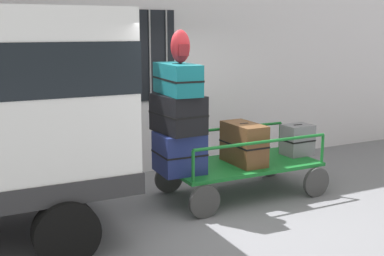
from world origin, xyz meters
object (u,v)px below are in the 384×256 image
suitcase_left_top (177,79)px  suitcase_center_bottom (297,140)px  luggage_cart (242,169)px  suitcase_midleft_bottom (244,144)px  suitcase_left_middle (178,114)px  suitcase_left_bottom (179,153)px  backpack (181,47)px

suitcase_left_top → suitcase_center_bottom: 2.31m
luggage_cart → suitcase_midleft_bottom: suitcase_midleft_bottom is taller
luggage_cart → suitcase_left_middle: suitcase_left_middle is taller
luggage_cart → suitcase_center_bottom: 1.08m
luggage_cart → suitcase_left_bottom: (-1.03, -0.01, 0.37)m
suitcase_left_top → suitcase_center_bottom: suitcase_left_top is taller
suitcase_left_top → backpack: (0.04, -0.03, 0.43)m
suitcase_center_bottom → luggage_cart: bearing=-179.0°
suitcase_midleft_bottom → suitcase_center_bottom: 1.04m
suitcase_left_middle → suitcase_midleft_bottom: bearing=-3.3°
suitcase_left_bottom → suitcase_left_middle: size_ratio=0.77×
suitcase_left_middle → backpack: size_ratio=1.83×
suitcase_left_top → suitcase_center_bottom: bearing=-0.5°
suitcase_left_top → suitcase_midleft_bottom: size_ratio=1.21×
suitcase_center_bottom → backpack: backpack is taller
suitcase_left_bottom → suitcase_left_top: 1.01m
luggage_cart → backpack: bearing=179.4°
suitcase_left_middle → suitcase_left_top: size_ratio=0.86×
suitcase_center_bottom → backpack: bearing=-179.8°
suitcase_left_middle → suitcase_midleft_bottom: suitcase_left_middle is taller
luggage_cart → backpack: 2.07m
luggage_cart → backpack: size_ratio=5.25×
suitcase_midleft_bottom → backpack: 1.73m
suitcase_midleft_bottom → luggage_cart: bearing=90.0°
suitcase_midleft_bottom → suitcase_center_bottom: (1.03, 0.06, -0.06)m
suitcase_left_bottom → suitcase_midleft_bottom: suitcase_midleft_bottom is taller
suitcase_left_middle → suitcase_left_bottom: bearing=-90.0°
backpack → suitcase_left_top: bearing=143.0°
suitcase_left_middle → suitcase_center_bottom: bearing=-0.1°
backpack → suitcase_midleft_bottom: bearing=-2.8°
luggage_cart → suitcase_left_middle: size_ratio=2.87×
suitcase_left_top → suitcase_midleft_bottom: bearing=-4.3°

